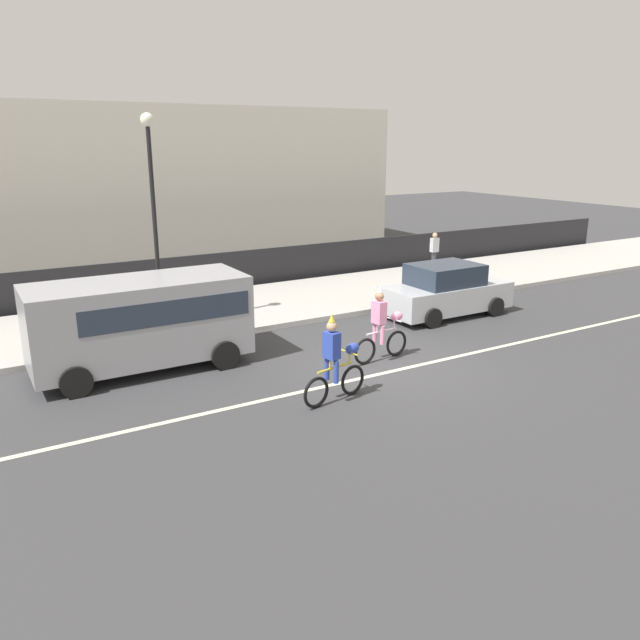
{
  "coord_description": "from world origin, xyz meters",
  "views": [
    {
      "loc": [
        -8.79,
        -11.61,
        5.29
      ],
      "look_at": [
        -1.19,
        1.2,
        1.0
      ],
      "focal_mm": 35.0,
      "sensor_mm": 36.0,
      "label": 1
    }
  ],
  "objects_px": {
    "street_lamp_post": "(152,191)",
    "pedestrian_onlooker": "(434,252)",
    "parade_cyclist_pink": "(382,328)",
    "parked_car_silver": "(446,291)",
    "parade_cyclist_cobalt": "(336,363)",
    "parked_van_grey": "(143,317)"
  },
  "relations": [
    {
      "from": "street_lamp_post",
      "to": "pedestrian_onlooker",
      "type": "distance_m",
      "value": 12.23
    },
    {
      "from": "parade_cyclist_pink",
      "to": "street_lamp_post",
      "type": "relative_size",
      "value": 0.33
    },
    {
      "from": "street_lamp_post",
      "to": "pedestrian_onlooker",
      "type": "relative_size",
      "value": 3.62
    },
    {
      "from": "parked_car_silver",
      "to": "street_lamp_post",
      "type": "height_order",
      "value": "street_lamp_post"
    },
    {
      "from": "parade_cyclist_cobalt",
      "to": "parade_cyclist_pink",
      "type": "distance_m",
      "value": 2.83
    },
    {
      "from": "parade_cyclist_cobalt",
      "to": "street_lamp_post",
      "type": "height_order",
      "value": "street_lamp_post"
    },
    {
      "from": "parade_cyclist_pink",
      "to": "parked_car_silver",
      "type": "xyz_separation_m",
      "value": [
        4.18,
        2.35,
        -0.06
      ]
    },
    {
      "from": "parade_cyclist_cobalt",
      "to": "pedestrian_onlooker",
      "type": "bearing_deg",
      "value": 40.6
    },
    {
      "from": "street_lamp_post",
      "to": "parade_cyclist_cobalt",
      "type": "bearing_deg",
      "value": -76.62
    },
    {
      "from": "parade_cyclist_cobalt",
      "to": "street_lamp_post",
      "type": "distance_m",
      "value": 7.7
    },
    {
      "from": "street_lamp_post",
      "to": "parade_cyclist_pink",
      "type": "bearing_deg",
      "value": -52.93
    },
    {
      "from": "parade_cyclist_cobalt",
      "to": "pedestrian_onlooker",
      "type": "distance_m",
      "value": 13.3
    },
    {
      "from": "parade_cyclist_cobalt",
      "to": "parked_car_silver",
      "type": "relative_size",
      "value": 0.47
    },
    {
      "from": "parade_cyclist_cobalt",
      "to": "street_lamp_post",
      "type": "bearing_deg",
      "value": 103.38
    },
    {
      "from": "parade_cyclist_cobalt",
      "to": "parade_cyclist_pink",
      "type": "bearing_deg",
      "value": 33.92
    },
    {
      "from": "parade_cyclist_cobalt",
      "to": "parked_van_grey",
      "type": "distance_m",
      "value": 4.94
    },
    {
      "from": "parade_cyclist_cobalt",
      "to": "parked_van_grey",
      "type": "relative_size",
      "value": 0.38
    },
    {
      "from": "parade_cyclist_cobalt",
      "to": "parade_cyclist_pink",
      "type": "height_order",
      "value": "same"
    },
    {
      "from": "street_lamp_post",
      "to": "pedestrian_onlooker",
      "type": "xyz_separation_m",
      "value": [
        11.72,
        1.82,
        -2.97
      ]
    },
    {
      "from": "parade_cyclist_cobalt",
      "to": "street_lamp_post",
      "type": "xyz_separation_m",
      "value": [
        -1.63,
        6.83,
        3.15
      ]
    },
    {
      "from": "parade_cyclist_pink",
      "to": "parked_car_silver",
      "type": "bearing_deg",
      "value": 29.41
    },
    {
      "from": "parked_van_grey",
      "to": "parked_car_silver",
      "type": "bearing_deg",
      "value": -0.31
    }
  ]
}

